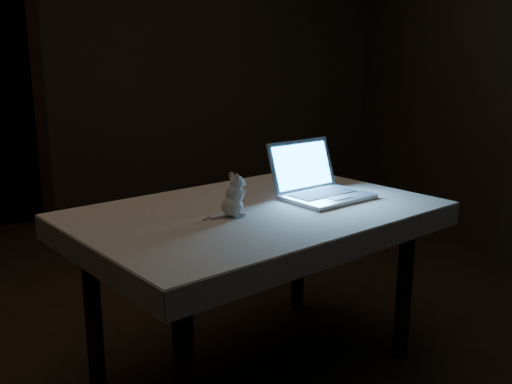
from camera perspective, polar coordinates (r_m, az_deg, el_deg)
name	(u,v)px	position (r m, az deg, el deg)	size (l,w,h in m)	color
floor	(179,357)	(2.72, -7.76, -16.02)	(5.00, 5.00, 0.00)	black
back_wall	(116,60)	(4.86, -13.81, 12.73)	(4.50, 0.04, 2.60)	black
table	(256,292)	(2.45, -0.02, -9.98)	(1.35, 0.87, 0.72)	black
tablecloth	(278,220)	(2.33, 2.26, -2.77)	(1.44, 0.96, 0.09)	beige
laptop	(328,171)	(2.46, 7.25, 2.08)	(0.36, 0.32, 0.25)	#BABABF
plush_mouse	(232,195)	(2.19, -2.42, -0.31)	(0.12, 0.12, 0.17)	silver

